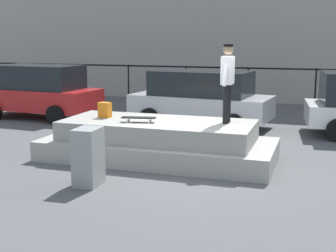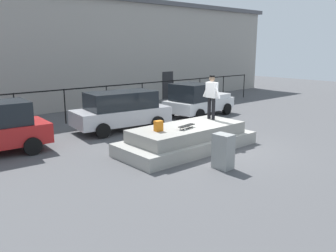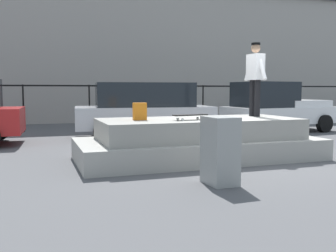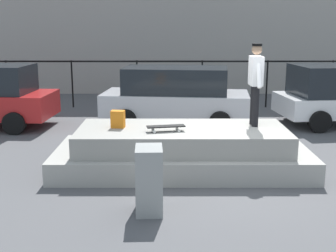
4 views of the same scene
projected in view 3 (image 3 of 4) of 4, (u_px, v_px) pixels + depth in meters
ground_plane at (247, 160)px, 8.63m from camera, size 60.00×60.00×0.00m
concrete_ledge at (199, 141)px, 8.73m from camera, size 5.39×2.32×0.91m
skateboarder at (255, 74)px, 9.33m from camera, size 0.25×0.91×1.75m
skateboard at (190, 115)px, 8.26m from camera, size 0.81×0.35×0.12m
backpack at (140, 111)px, 8.25m from camera, size 0.30×0.23×0.37m
car_silver_hatchback_mid at (144, 109)px, 12.72m from camera, size 4.58×2.46×1.78m
car_white_pickup_far at (276, 107)px, 14.47m from camera, size 4.24×2.55×1.83m
utility_box at (220, 151)px, 6.38m from camera, size 0.46×0.62×1.11m
fence_row at (149, 97)px, 15.82m from camera, size 24.06×0.06×1.75m
warehouse_building at (113, 57)px, 22.65m from camera, size 36.45×8.86×6.91m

